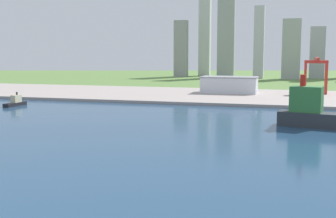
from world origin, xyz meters
TOP-DOWN VIEW (x-y plane):
  - ground_plane at (0.00, 300.00)m, footprint 2400.00×2400.00m
  - water_bay at (0.00, 240.00)m, footprint 840.00×360.00m
  - industrial_pier at (0.00, 490.00)m, footprint 840.00×140.00m
  - tugboat_small at (-178.18, 378.02)m, footprint 7.40×21.97m
  - container_barge at (43.60, 339.48)m, footprint 49.47×21.91m
  - port_crane_red at (50.45, 518.91)m, footprint 21.23×42.40m
  - warehouse_main at (-29.52, 509.95)m, footprint 53.85×28.57m
  - distant_skyline at (39.26, 826.18)m, footprint 388.78×76.29m

SIDE VIEW (x-z plane):
  - ground_plane at x=0.00m, z-range 0.00..0.00m
  - water_bay at x=0.00m, z-range 0.00..0.15m
  - industrial_pier at x=0.00m, z-range 0.00..2.50m
  - tugboat_small at x=-178.18m, z-range -2.14..8.58m
  - container_barge at x=43.60m, z-range -6.33..23.08m
  - warehouse_main at x=-29.52m, z-range 2.52..18.41m
  - port_crane_red at x=50.45m, z-range 10.02..44.55m
  - distant_skyline at x=39.26m, z-range -14.24..128.55m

